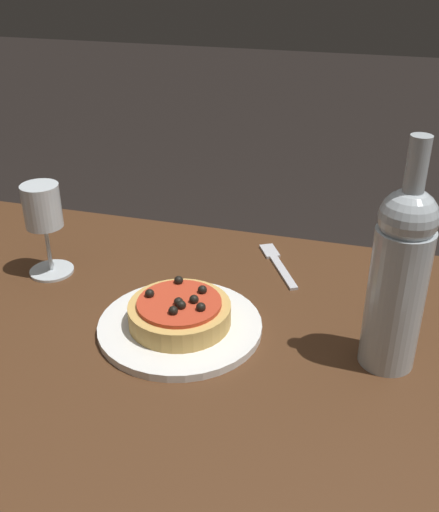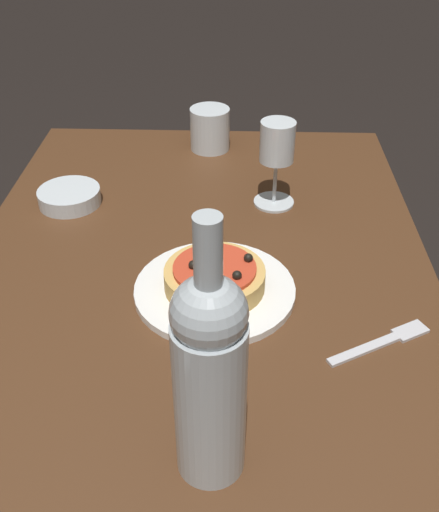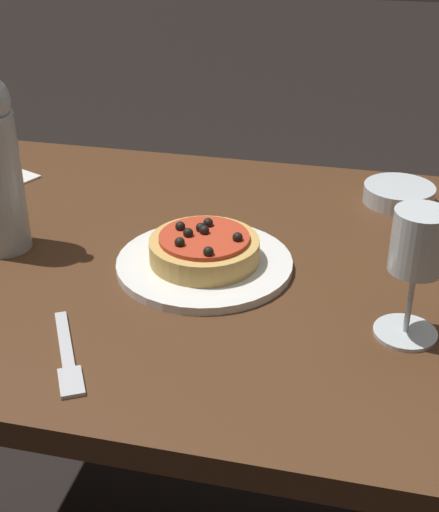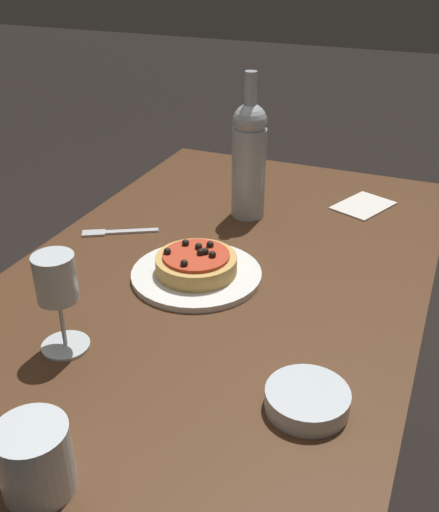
% 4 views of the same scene
% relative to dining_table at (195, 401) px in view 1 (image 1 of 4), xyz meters
% --- Properties ---
extents(dining_table, '(1.27, 0.76, 0.76)m').
position_rel_dining_table_xyz_m(dining_table, '(0.00, 0.00, 0.00)').
color(dining_table, '#4C2D19').
rests_on(dining_table, ground_plane).
extents(dinner_plate, '(0.25, 0.25, 0.01)m').
position_rel_dining_table_xyz_m(dinner_plate, '(-0.03, 0.03, 0.11)').
color(dinner_plate, white).
rests_on(dinner_plate, dining_table).
extents(pizza, '(0.15, 0.15, 0.05)m').
position_rel_dining_table_xyz_m(pizza, '(-0.03, 0.03, 0.14)').
color(pizza, tan).
rests_on(pizza, dinner_plate).
extents(wine_glass, '(0.08, 0.08, 0.16)m').
position_rel_dining_table_xyz_m(wine_glass, '(-0.30, 0.13, 0.22)').
color(wine_glass, silver).
rests_on(wine_glass, dining_table).
extents(wine_bottle, '(0.08, 0.08, 0.32)m').
position_rel_dining_table_xyz_m(wine_bottle, '(0.27, 0.04, 0.24)').
color(wine_bottle, '#B2BCC1').
rests_on(wine_bottle, dining_table).
extents(fork, '(0.10, 0.15, 0.00)m').
position_rel_dining_table_xyz_m(fork, '(0.07, 0.27, 0.11)').
color(fork, silver).
rests_on(fork, dining_table).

